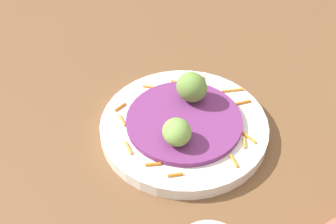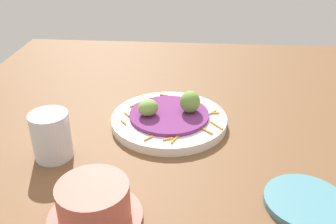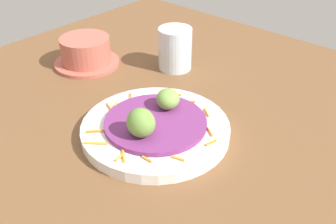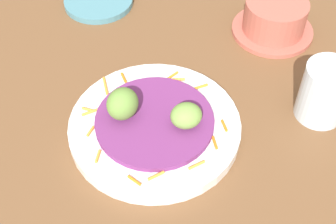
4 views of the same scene
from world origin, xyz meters
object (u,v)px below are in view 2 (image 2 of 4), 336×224
object	(u,v)px
main_plate	(169,120)
side_plate_small	(305,202)
water_glass	(51,136)
guac_scoop_center	(190,102)
terracotta_bowl	(94,204)
guac_scoop_left	(148,108)

from	to	relation	value
main_plate	side_plate_small	world-z (taller)	main_plate
main_plate	water_glass	xyz separation A→B (cm)	(20.86, 13.71, 3.59)
side_plate_small	water_glass	world-z (taller)	water_glass
guac_scoop_center	terracotta_bowl	size ratio (longest dim) A/B	0.34
terracotta_bowl	side_plate_small	bearing A→B (deg)	-170.04
guac_scoop_center	water_glass	distance (cm)	29.30
guac_scoop_left	water_glass	bearing A→B (deg)	37.39
side_plate_small	guac_scoop_left	bearing A→B (deg)	-39.01
guac_scoop_center	side_plate_small	distance (cm)	31.70
main_plate	guac_scoop_left	size ratio (longest dim) A/B	5.56
side_plate_small	guac_scoop_center	bearing A→B (deg)	-52.42
main_plate	guac_scoop_center	size ratio (longest dim) A/B	5.17
main_plate	terracotta_bowl	distance (cm)	30.84
guac_scoop_left	side_plate_small	distance (cm)	36.15
main_plate	water_glass	bearing A→B (deg)	33.32
terracotta_bowl	main_plate	bearing A→B (deg)	-106.92
guac_scoop_center	main_plate	bearing A→B (deg)	14.37
guac_scoop_center	side_plate_small	world-z (taller)	guac_scoop_center
guac_scoop_left	terracotta_bowl	world-z (taller)	terracotta_bowl
guac_scoop_left	guac_scoop_center	world-z (taller)	guac_scoop_center
guac_scoop_left	guac_scoop_center	size ratio (longest dim) A/B	0.93
terracotta_bowl	water_glass	size ratio (longest dim) A/B	1.58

